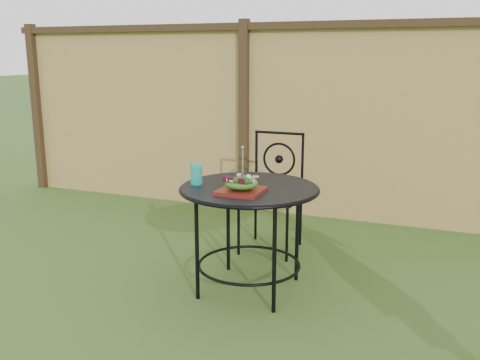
{
  "coord_description": "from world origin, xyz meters",
  "views": [
    {
      "loc": [
        0.6,
        -2.83,
        1.57
      ],
      "look_at": [
        -0.66,
        0.41,
        0.75
      ],
      "focal_mm": 40.0,
      "sensor_mm": 36.0,
      "label": 1
    }
  ],
  "objects": [
    {
      "name": "drinking_glass",
      "position": [
        -0.93,
        0.29,
        0.79
      ],
      "size": [
        0.08,
        0.08,
        0.14
      ],
      "primitive_type": "cylinder",
      "color": "#0EA89D",
      "rests_on": "patio_table"
    },
    {
      "name": "ground",
      "position": [
        0.0,
        0.0,
        0.0
      ],
      "size": [
        60.0,
        60.0,
        0.0
      ],
      "primitive_type": "plane",
      "color": "#294C18",
      "rests_on": "ground"
    },
    {
      "name": "fork",
      "position": [
        -0.56,
        0.19,
        0.92
      ],
      "size": [
        0.01,
        0.01,
        0.18
      ],
      "primitive_type": "cylinder",
      "color": "silver",
      "rests_on": "salad"
    },
    {
      "name": "patio_table",
      "position": [
        -0.58,
        0.36,
        0.59
      ],
      "size": [
        0.92,
        0.92,
        0.72
      ],
      "color": "black",
      "rests_on": "ground"
    },
    {
      "name": "fence",
      "position": [
        -0.0,
        2.19,
        0.95
      ],
      "size": [
        8.0,
        0.12,
        1.9
      ],
      "color": "tan",
      "rests_on": "ground"
    },
    {
      "name": "salad",
      "position": [
        -0.57,
        0.19,
        0.79
      ],
      "size": [
        0.21,
        0.21,
        0.08
      ],
      "primitive_type": "ellipsoid",
      "color": "#235614",
      "rests_on": "salad_plate"
    },
    {
      "name": "salad_plate",
      "position": [
        -0.57,
        0.19,
        0.74
      ],
      "size": [
        0.27,
        0.27,
        0.02
      ],
      "primitive_type": "cube",
      "color": "#450911",
      "rests_on": "patio_table"
    },
    {
      "name": "patio_chair",
      "position": [
        -0.68,
        1.19,
        0.5
      ],
      "size": [
        0.46,
        0.46,
        0.95
      ],
      "color": "black",
      "rests_on": "ground"
    }
  ]
}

